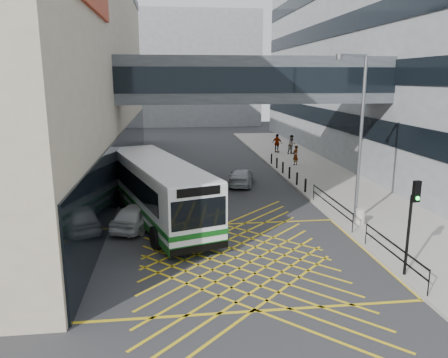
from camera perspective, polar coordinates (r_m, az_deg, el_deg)
name	(u,v)px	position (r m, az deg, el deg)	size (l,w,h in m)	color
ground	(235,258)	(19.28, 1.48, -10.24)	(120.00, 120.00, 0.00)	#333335
building_right	(441,53)	(49.38, 26.53, 14.48)	(24.09, 44.00, 20.00)	gray
building_far	(172,70)	(77.52, -6.75, 13.97)	(28.00, 16.00, 18.00)	gray
skybridge	(254,80)	(30.05, 3.91, 12.78)	(20.00, 4.10, 3.00)	#40464B
pavement	(320,176)	(35.35, 12.39, 0.42)	(6.00, 54.00, 0.16)	#9E9990
box_junction	(235,258)	(19.28, 1.48, -10.23)	(12.00, 9.00, 0.01)	gold
bus	(158,189)	(23.90, -8.58, -1.26)	(6.20, 12.10, 3.32)	silver
car_white	(137,215)	(23.14, -11.32, -4.67)	(1.75, 4.28, 1.36)	silver
car_dark	(161,194)	(27.17, -8.25, -1.92)	(1.68, 4.29, 1.34)	black
car_silver	(241,176)	(31.77, 2.30, 0.33)	(1.73, 4.10, 1.28)	gray
traffic_light	(412,215)	(17.86, 23.36, -4.29)	(0.29, 0.45, 3.80)	black
street_lamp	(358,130)	(23.32, 17.14, 6.15)	(1.91, 0.86, 8.60)	slate
litter_bin	(360,217)	(23.92, 17.38, -4.71)	(0.48, 0.48, 0.82)	#ADA89E
kerb_railings	(355,220)	(22.25, 16.72, -5.17)	(0.05, 12.54, 1.00)	black
bollards	(286,170)	(34.43, 8.11, 1.16)	(0.14, 10.14, 0.90)	black
pedestrian_a	(295,155)	(38.78, 9.31, 3.07)	(0.68, 0.49, 1.72)	gray
pedestrian_b	(292,145)	(44.51, 8.86, 4.47)	(0.92, 0.54, 1.89)	gray
pedestrian_c	(277,143)	(45.15, 6.96, 4.65)	(1.11, 0.54, 1.88)	gray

